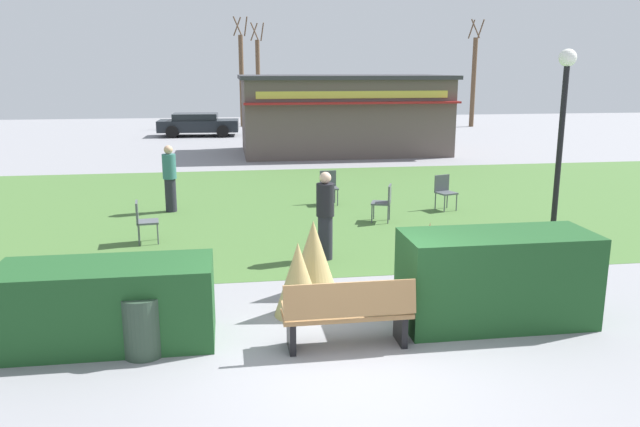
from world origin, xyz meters
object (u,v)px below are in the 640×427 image
at_px(cafe_chair_center, 385,200).
at_px(tree_center_bg, 242,79).
at_px(lamppost_mid, 562,120).
at_px(cafe_chair_east, 143,218).
at_px(trash_bin, 143,326).
at_px(cafe_chair_north, 444,189).
at_px(person_standing, 170,178).
at_px(tree_left_bg, 258,79).
at_px(cafe_chair_west, 329,185).
at_px(person_strolling, 325,215).
at_px(parked_car_west_slot, 198,124).
at_px(food_kiosk, 343,114).
at_px(tree_right_bg, 474,80).
at_px(park_bench, 348,314).

distance_m(cafe_chair_center, tree_center_bg, 25.57).
bearing_deg(lamppost_mid, cafe_chair_east, 175.13).
distance_m(cafe_chair_east, tree_center_bg, 26.65).
distance_m(trash_bin, cafe_chair_north, 10.02).
distance_m(person_standing, tree_left_bg, 26.11).
bearing_deg(lamppost_mid, person_standing, 156.41).
distance_m(cafe_chair_west, person_strolling, 4.99).
xyz_separation_m(cafe_chair_east, parked_car_west_slot, (0.30, 21.21, 0.12)).
distance_m(food_kiosk, person_standing, 12.43).
xyz_separation_m(trash_bin, cafe_chair_west, (3.79, 8.62, 0.13)).
distance_m(lamppost_mid, person_strolling, 5.49).
distance_m(cafe_chair_east, cafe_chair_north, 7.57).
bearing_deg(person_standing, tree_center_bg, 32.17).
bearing_deg(parked_car_west_slot, tree_right_bg, 10.52).
height_order(trash_bin, food_kiosk, food_kiosk).
relative_size(cafe_chair_east, person_strolling, 0.53).
height_order(lamppost_mid, person_standing, lamppost_mid).
xyz_separation_m(cafe_chair_west, cafe_chair_east, (-4.43, -3.23, 0.00)).
relative_size(cafe_chair_west, tree_right_bg, 0.14).
height_order(park_bench, person_strolling, person_strolling).
relative_size(cafe_chair_west, person_standing, 0.53).
height_order(park_bench, tree_center_bg, tree_center_bg).
bearing_deg(cafe_chair_east, tree_right_bg, 55.27).
distance_m(cafe_chair_west, cafe_chair_center, 2.37).
relative_size(parked_car_west_slot, tree_left_bg, 0.67).
bearing_deg(tree_left_bg, lamppost_mid, -80.77).
bearing_deg(food_kiosk, cafe_chair_center, -95.90).
xyz_separation_m(lamppost_mid, parked_car_west_slot, (-8.43, 21.95, -1.86)).
xyz_separation_m(parked_car_west_slot, tree_left_bg, (3.64, 7.50, 2.17)).
bearing_deg(food_kiosk, cafe_chair_east, -116.37).
height_order(cafe_chair_center, tree_center_bg, tree_center_bg).
relative_size(cafe_chair_center, tree_left_bg, 0.14).
bearing_deg(person_strolling, cafe_chair_east, -91.42).
xyz_separation_m(lamppost_mid, cafe_chair_center, (-3.30, 1.82, -1.97)).
distance_m(cafe_chair_west, cafe_chair_east, 5.49).
bearing_deg(cafe_chair_west, person_strolling, -100.02).
relative_size(trash_bin, person_strolling, 0.47).
bearing_deg(trash_bin, person_standing, 92.17).
xyz_separation_m(person_strolling, person_standing, (-3.24, 4.60, 0.00)).
distance_m(park_bench, lamppost_mid, 7.58).
xyz_separation_m(cafe_chair_east, person_standing, (0.33, 2.92, 0.33)).
height_order(lamppost_mid, cafe_chair_west, lamppost_mid).
xyz_separation_m(cafe_chair_center, cafe_chair_north, (1.83, 1.05, 0.00)).
bearing_deg(cafe_chair_west, cafe_chair_center, -65.21).
bearing_deg(parked_car_west_slot, cafe_chair_east, -90.80).
distance_m(trash_bin, cafe_chair_west, 9.42).
distance_m(food_kiosk, tree_right_bg, 14.79).
bearing_deg(parked_car_west_slot, trash_bin, -89.26).
distance_m(park_bench, person_strolling, 3.94).
bearing_deg(tree_right_bg, cafe_chair_east, -124.73).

